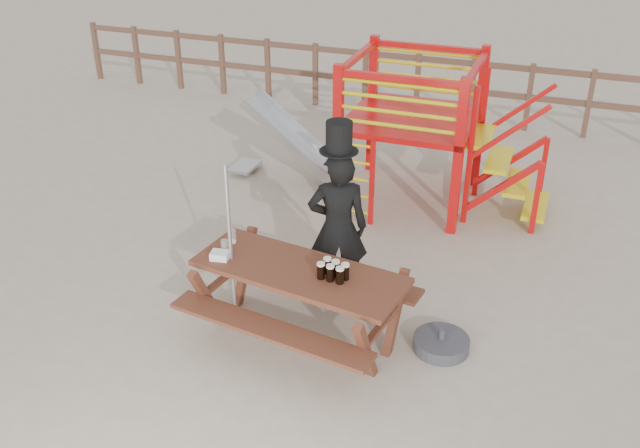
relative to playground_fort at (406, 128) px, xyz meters
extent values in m
plane|color=tan|center=(-0.12, -3.58, -1.07)|extent=(60.00, 60.00, 0.00)
cube|color=brown|center=(-0.12, 3.42, 0.03)|extent=(15.00, 0.06, 0.10)
cube|color=brown|center=(-0.12, 3.42, -0.47)|extent=(15.00, 0.06, 0.10)
cube|color=brown|center=(-7.62, 3.42, -0.47)|extent=(0.09, 0.09, 1.20)
cube|color=brown|center=(-6.62, 3.42, -0.47)|extent=(0.09, 0.09, 1.20)
cube|color=brown|center=(-5.62, 3.42, -0.47)|extent=(0.09, 0.09, 1.20)
cube|color=brown|center=(-4.62, 3.42, -0.47)|extent=(0.09, 0.09, 1.20)
cube|color=brown|center=(-3.62, 3.42, -0.47)|extent=(0.09, 0.09, 1.20)
cube|color=brown|center=(-2.62, 3.42, -0.47)|extent=(0.09, 0.09, 1.20)
cube|color=brown|center=(-1.62, 3.42, -0.47)|extent=(0.09, 0.09, 1.20)
cube|color=brown|center=(-0.62, 3.42, -0.47)|extent=(0.09, 0.09, 1.20)
cube|color=brown|center=(0.38, 3.42, -0.47)|extent=(0.09, 0.09, 1.20)
cube|color=brown|center=(1.38, 3.42, -0.47)|extent=(0.09, 0.09, 1.20)
cube|color=brown|center=(2.38, 3.42, -0.47)|extent=(0.09, 0.09, 1.20)
cube|color=red|center=(-0.72, -0.78, -0.02)|extent=(0.12, 0.12, 2.10)
cube|color=red|center=(0.88, -0.78, -0.02)|extent=(0.12, 0.12, 2.10)
cube|color=red|center=(-0.72, 0.82, -0.02)|extent=(0.12, 0.12, 2.10)
cube|color=red|center=(0.88, 0.82, -0.02)|extent=(0.12, 0.12, 2.10)
cube|color=red|center=(0.08, 0.02, 0.13)|extent=(1.72, 1.72, 0.08)
cube|color=red|center=(0.08, -0.78, 0.93)|extent=(1.60, 0.08, 0.08)
cube|color=red|center=(0.08, 0.82, 0.93)|extent=(1.60, 0.08, 0.08)
cube|color=red|center=(-0.72, 0.02, 0.93)|extent=(0.08, 1.60, 0.08)
cube|color=red|center=(0.88, 0.02, 0.93)|extent=(0.08, 1.60, 0.08)
cylinder|color=yellow|center=(0.08, -0.78, 0.31)|extent=(1.50, 0.05, 0.05)
cylinder|color=yellow|center=(0.08, 0.82, 0.31)|extent=(1.50, 0.05, 0.05)
cylinder|color=yellow|center=(0.08, -0.78, 0.49)|extent=(1.50, 0.05, 0.05)
cylinder|color=yellow|center=(0.08, 0.82, 0.49)|extent=(1.50, 0.05, 0.05)
cylinder|color=yellow|center=(0.08, -0.78, 0.67)|extent=(1.50, 0.05, 0.05)
cylinder|color=yellow|center=(0.08, 0.82, 0.67)|extent=(1.50, 0.05, 0.05)
cylinder|color=yellow|center=(0.08, -0.78, 0.85)|extent=(1.50, 0.05, 0.05)
cylinder|color=yellow|center=(0.08, 0.82, 0.85)|extent=(1.50, 0.05, 0.05)
cube|color=red|center=(-0.55, -0.93, -0.47)|extent=(0.06, 0.06, 1.20)
cube|color=red|center=(-0.19, -0.93, -0.47)|extent=(0.06, 0.06, 1.20)
cylinder|color=yellow|center=(-0.37, -0.93, -0.92)|extent=(0.36, 0.04, 0.04)
cylinder|color=yellow|center=(-0.37, -0.93, -0.68)|extent=(0.36, 0.04, 0.04)
cylinder|color=yellow|center=(-0.37, -0.93, -0.44)|extent=(0.36, 0.04, 0.04)
cylinder|color=yellow|center=(-0.37, -0.93, -0.20)|extent=(0.36, 0.04, 0.04)
cylinder|color=yellow|center=(-0.37, -0.93, 0.04)|extent=(0.36, 0.04, 0.04)
cube|color=yellow|center=(1.03, 0.02, 0.01)|extent=(0.30, 0.90, 0.06)
cube|color=yellow|center=(1.31, 0.02, -0.29)|extent=(0.30, 0.90, 0.06)
cube|color=yellow|center=(1.59, 0.02, -0.59)|extent=(0.30, 0.90, 0.06)
cube|color=yellow|center=(1.87, 0.02, -0.89)|extent=(0.30, 0.90, 0.06)
cube|color=red|center=(1.43, -0.43, -0.47)|extent=(0.95, 0.08, 0.86)
cube|color=red|center=(1.43, 0.47, -0.47)|extent=(0.95, 0.08, 0.86)
cube|color=#ACAEB3|center=(-1.62, 0.02, -0.45)|extent=(1.53, 0.55, 1.21)
cube|color=#ACAEB3|center=(-1.62, -0.25, -0.41)|extent=(1.58, 0.04, 1.28)
cube|color=#ACAEB3|center=(-1.62, 0.29, -0.41)|extent=(1.58, 0.04, 1.28)
cube|color=#ACAEB3|center=(-2.52, 0.02, -0.97)|extent=(0.35, 0.55, 0.05)
cube|color=brown|center=(-0.17, -3.57, -0.27)|extent=(2.24, 1.10, 0.05)
cube|color=brown|center=(-0.25, -4.16, -0.59)|extent=(2.16, 0.61, 0.04)
cube|color=brown|center=(-0.08, -2.99, -0.59)|extent=(2.16, 0.61, 0.04)
cube|color=brown|center=(-1.07, -3.44, -0.69)|extent=(0.27, 1.28, 0.77)
cube|color=brown|center=(0.73, -3.71, -0.69)|extent=(0.27, 1.28, 0.77)
imported|color=black|center=(-0.05, -2.75, -0.18)|extent=(0.76, 0.63, 1.79)
cube|color=#10940D|center=(-0.10, -2.61, 0.04)|extent=(0.07, 0.04, 0.42)
cylinder|color=black|center=(-0.05, -2.75, 0.72)|extent=(0.40, 0.40, 0.01)
cylinder|color=black|center=(-0.05, -2.75, 0.88)|extent=(0.27, 0.27, 0.31)
cube|color=white|center=(-0.10, -2.62, 0.99)|extent=(0.13, 0.06, 0.04)
cylinder|color=#B2B2B7|center=(-0.89, -3.62, -0.14)|extent=(0.04, 0.04, 1.86)
cylinder|color=#3A3A3F|center=(1.26, -3.27, -1.01)|extent=(0.57, 0.57, 0.13)
cylinder|color=#3A3A3F|center=(1.26, -3.27, -0.88)|extent=(0.07, 0.07, 0.11)
cube|color=white|center=(-1.00, -3.67, -0.20)|extent=(0.20, 0.17, 0.08)
cylinder|color=black|center=(0.09, -3.65, -0.17)|extent=(0.08, 0.08, 0.15)
cylinder|color=#FBEDCD|center=(0.09, -3.65, -0.08)|extent=(0.08, 0.08, 0.02)
cylinder|color=black|center=(0.19, -3.66, -0.17)|extent=(0.08, 0.08, 0.15)
cylinder|color=#FBEDCD|center=(0.19, -3.66, -0.08)|extent=(0.08, 0.08, 0.02)
cylinder|color=black|center=(0.29, -3.67, -0.17)|extent=(0.08, 0.08, 0.15)
cylinder|color=#FBEDCD|center=(0.29, -3.67, -0.08)|extent=(0.08, 0.08, 0.02)
cylinder|color=black|center=(0.12, -3.54, -0.17)|extent=(0.08, 0.08, 0.15)
cylinder|color=#FBEDCD|center=(0.12, -3.54, -0.08)|extent=(0.08, 0.08, 0.02)
cylinder|color=black|center=(0.21, -3.56, -0.17)|extent=(0.08, 0.08, 0.15)
cylinder|color=#FBEDCD|center=(0.21, -3.56, -0.08)|extent=(0.08, 0.08, 0.02)
cylinder|color=black|center=(0.32, -3.58, -0.17)|extent=(0.08, 0.08, 0.15)
cylinder|color=#FBEDCD|center=(0.32, -3.58, -0.08)|extent=(0.08, 0.08, 0.02)
cylinder|color=silver|center=(-1.00, -3.54, -0.17)|extent=(0.08, 0.08, 0.15)
cylinder|color=#FBEDCD|center=(-1.00, -3.54, -0.23)|extent=(0.07, 0.07, 0.02)
cylinder|color=silver|center=(-1.02, -3.32, -0.17)|extent=(0.08, 0.08, 0.15)
cylinder|color=#FBEDCD|center=(-1.02, -3.32, -0.23)|extent=(0.07, 0.07, 0.02)
camera|label=1|loc=(2.11, -9.13, 3.52)|focal=40.00mm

